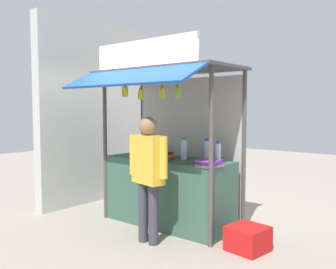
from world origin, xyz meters
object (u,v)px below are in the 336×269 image
water_bottle_left (135,147)px  water_bottle_front_left (218,152)px  magazine_stack_center (209,163)px  water_bottle_far_left (207,150)px  plastic_crate (248,239)px  banana_bunch_inner_right (162,93)px  banana_bunch_inner_left (125,91)px  banana_bunch_rightmost (141,94)px  banana_bunch_leftmost (177,92)px  water_bottle_mid_right (157,147)px  magazine_stack_rear_center (162,156)px  water_bottle_far_right (184,149)px  vendor_person (148,168)px

water_bottle_left → water_bottle_front_left: size_ratio=0.78×
water_bottle_front_left → magazine_stack_center: water_bottle_front_left is taller
magazine_stack_center → water_bottle_far_left: bearing=125.9°
plastic_crate → banana_bunch_inner_right: bearing=-166.1°
banana_bunch_inner_left → water_bottle_front_left: bearing=27.8°
water_bottle_far_left → banana_bunch_rightmost: 1.22m
banana_bunch_rightmost → banana_bunch_inner_right: 0.38m
banana_bunch_inner_right → banana_bunch_inner_left: bearing=179.9°
magazine_stack_center → banana_bunch_leftmost: banana_bunch_leftmost is taller
banana_bunch_inner_right → banana_bunch_inner_left: same height
water_bottle_front_left → banana_bunch_leftmost: bearing=-110.3°
water_bottle_mid_right → banana_bunch_rightmost: bearing=-66.1°
banana_bunch_rightmost → banana_bunch_inner_right: size_ratio=1.01×
water_bottle_mid_right → magazine_stack_rear_center: bearing=-39.9°
water_bottle_left → magazine_stack_center: 1.69m
banana_bunch_rightmost → water_bottle_front_left: bearing=35.7°
magazine_stack_rear_center → banana_bunch_inner_left: bearing=-134.8°
water_bottle_far_right → water_bottle_far_left: bearing=34.8°
water_bottle_mid_right → water_bottle_left: (-0.40, -0.09, -0.02)m
vendor_person → banana_bunch_inner_left: bearing=-10.6°
water_bottle_left → banana_bunch_inner_right: 1.48m
water_bottle_mid_right → magazine_stack_center: (1.25, -0.45, -0.09)m
water_bottle_mid_right → magazine_stack_center: water_bottle_mid_right is taller
water_bottle_far_left → banana_bunch_inner_right: (-0.21, -0.74, 0.79)m
magazine_stack_rear_center → banana_bunch_leftmost: banana_bunch_leftmost is taller
water_bottle_front_left → magazine_stack_rear_center: size_ratio=0.98×
water_bottle_mid_right → water_bottle_front_left: bearing=-3.7°
banana_bunch_inner_right → banana_bunch_rightmost: bearing=179.7°
banana_bunch_inner_right → banana_bunch_inner_left: (-0.69, 0.00, 0.03)m
water_bottle_mid_right → banana_bunch_inner_left: (-0.00, -0.68, 0.84)m
water_bottle_far_left → banana_bunch_inner_right: bearing=-105.7°
water_bottle_far_right → magazine_stack_rear_center: water_bottle_far_right is taller
magazine_stack_center → plastic_crate: size_ratio=0.77×
magazine_stack_rear_center → vendor_person: vendor_person is taller
banana_bunch_leftmost → plastic_crate: banana_bunch_leftmost is taller
magazine_stack_center → banana_bunch_inner_right: banana_bunch_inner_right is taller
banana_bunch_rightmost → vendor_person: (0.39, -0.29, -0.93)m
water_bottle_mid_right → plastic_crate: size_ratio=0.64×
banana_bunch_inner_right → plastic_crate: bearing=13.9°
banana_bunch_rightmost → plastic_crate: 2.30m
water_bottle_far_left → banana_bunch_leftmost: 1.08m
magazine_stack_rear_center → banana_bunch_rightmost: 0.95m
banana_bunch_rightmost → banana_bunch_inner_left: 0.31m
banana_bunch_leftmost → plastic_crate: size_ratio=0.71×
water_bottle_far_right → banana_bunch_inner_right: (0.06, -0.55, 0.78)m
water_bottle_far_left → plastic_crate: bearing=-27.5°
water_bottle_far_right → banana_bunch_inner_left: size_ratio=1.18×
water_bottle_front_left → banana_bunch_leftmost: size_ratio=0.97×
banana_bunch_leftmost → banana_bunch_inner_right: size_ratio=0.98×
plastic_crate → magazine_stack_rear_center: bearing=175.8°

